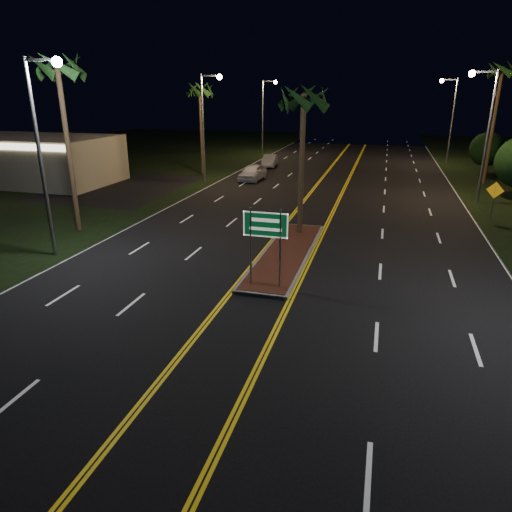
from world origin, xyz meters
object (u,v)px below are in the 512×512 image
(palm_right_far, at_px, (502,72))
(shrub_far, at_px, (487,149))
(highway_sign, at_px, (265,232))
(palm_left_far, at_px, (200,90))
(commercial_building, at_px, (28,159))
(palm_median, at_px, (304,98))
(streetlight_right_far, at_px, (450,111))
(streetlight_right_mid, at_px, (484,122))
(streetlight_left_near, at_px, (44,137))
(car_far, at_px, (270,160))
(warning_sign, at_px, (494,196))
(streetlight_left_far, at_px, (266,109))
(median_island, at_px, (286,253))
(car_near, at_px, (253,171))
(palm_left_near, at_px, (57,69))
(streetlight_left_mid, at_px, (207,116))

(palm_right_far, distance_m, shrub_far, 9.13)
(highway_sign, bearing_deg, palm_left_far, 116.92)
(commercial_building, bearing_deg, palm_median, -20.05)
(streetlight_right_far, bearing_deg, shrub_far, -62.02)
(streetlight_right_mid, distance_m, palm_right_far, 9.00)
(palm_left_far, relative_size, palm_right_far, 0.85)
(streetlight_left_near, height_order, shrub_far, streetlight_left_near)
(car_far, xyz_separation_m, warning_sign, (18.58, -17.84, 0.84))
(commercial_building, relative_size, streetlight_left_far, 1.67)
(streetlight_right_mid, xyz_separation_m, palm_right_far, (2.19, 8.00, 3.49))
(median_island, relative_size, streetlight_left_near, 1.14)
(car_far, bearing_deg, streetlight_left_near, -101.15)
(commercial_building, relative_size, shrub_far, 3.79)
(median_island, xyz_separation_m, shrub_far, (13.80, 29.00, 2.25))
(streetlight_left_near, height_order, palm_left_far, streetlight_left_near)
(streetlight_left_near, height_order, streetlight_left_far, same)
(palm_left_far, height_order, car_near, palm_left_far)
(median_island, relative_size, palm_left_near, 1.05)
(shrub_far, bearing_deg, streetlight_left_mid, -153.82)
(streetlight_left_far, relative_size, streetlight_right_mid, 1.00)
(median_island, relative_size, palm_median, 1.23)
(streetlight_right_far, bearing_deg, streetlight_left_near, -119.19)
(median_island, relative_size, streetlight_left_mid, 1.14)
(highway_sign, xyz_separation_m, streetlight_left_near, (-10.61, 1.20, 3.25))
(commercial_building, height_order, palm_right_far, palm_right_far)
(palm_right_far, height_order, shrub_far, palm_right_far)
(streetlight_left_far, height_order, warning_sign, streetlight_left_far)
(highway_sign, relative_size, car_far, 0.72)
(palm_left_far, xyz_separation_m, car_far, (5.13, 6.49, -7.00))
(highway_sign, xyz_separation_m, warning_sign, (10.91, 13.86, -0.82))
(highway_sign, height_order, palm_right_far, palm_right_far)
(streetlight_left_near, height_order, streetlight_right_mid, same)
(streetlight_right_mid, distance_m, palm_left_near, 27.19)
(streetlight_left_mid, bearing_deg, highway_sign, -63.41)
(streetlight_left_near, relative_size, palm_left_near, 0.92)
(palm_left_near, distance_m, car_far, 28.07)
(streetlight_left_near, bearing_deg, palm_median, 31.49)
(car_near, relative_size, warning_sign, 2.07)
(car_near, height_order, warning_sign, warning_sign)
(highway_sign, height_order, streetlight_left_far, streetlight_left_far)
(highway_sign, bearing_deg, streetlight_left_mid, 116.59)
(median_island, xyz_separation_m, palm_left_far, (-12.80, 21.00, 7.66))
(palm_median, height_order, car_far, palm_median)
(palm_left_far, distance_m, warning_sign, 27.00)
(streetlight_left_near, xyz_separation_m, palm_left_near, (-1.89, 4.00, 3.02))
(highway_sign, xyz_separation_m, car_far, (-7.67, 31.69, -1.66))
(highway_sign, distance_m, car_near, 24.42)
(streetlight_left_far, height_order, palm_median, streetlight_left_far)
(palm_left_near, bearing_deg, car_near, 73.64)
(streetlight_left_near, xyz_separation_m, streetlight_left_mid, (0.00, 20.00, 0.00))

